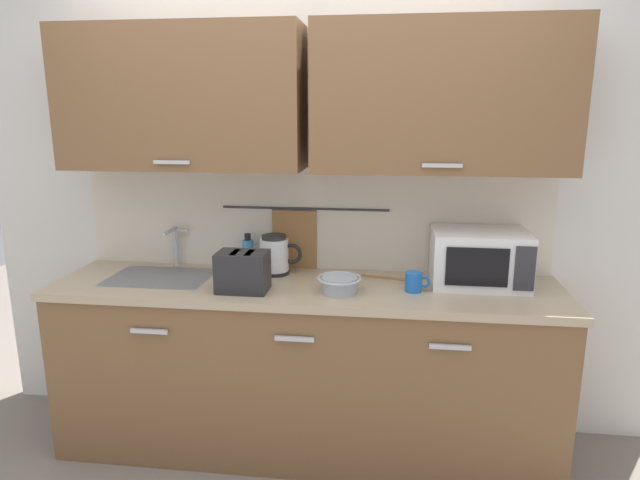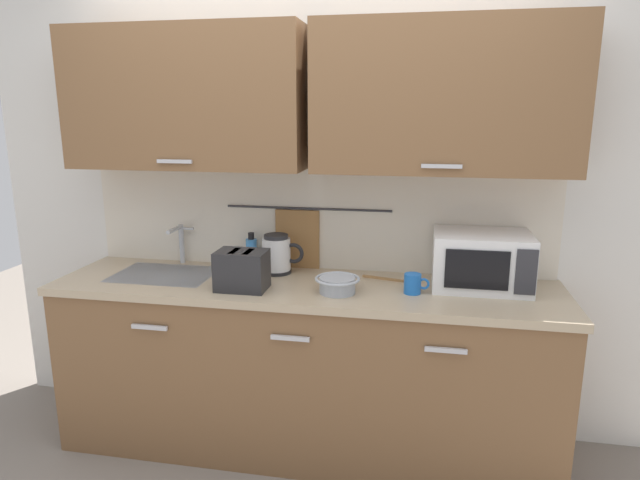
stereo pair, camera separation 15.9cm
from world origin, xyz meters
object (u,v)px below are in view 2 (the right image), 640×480
at_px(toaster, 242,270).
at_px(mug_by_kettle, 413,284).
at_px(electric_kettle, 277,254).
at_px(dish_soap_bottle, 252,252).
at_px(mug_near_sink, 233,267).
at_px(mixing_bowl, 337,284).
at_px(wooden_spoon, 395,280).
at_px(microwave, 481,260).

height_order(toaster, mug_by_kettle, toaster).
bearing_deg(electric_kettle, dish_soap_bottle, 156.43).
bearing_deg(mug_near_sink, dish_soap_bottle, 73.82).
xyz_separation_m(electric_kettle, mixing_bowl, (0.36, -0.27, -0.06)).
xyz_separation_m(mug_near_sink, mug_by_kettle, (0.93, -0.11, 0.00)).
distance_m(mixing_bowl, toaster, 0.46).
bearing_deg(toaster, electric_kettle, 72.43).
xyz_separation_m(dish_soap_bottle, wooden_spoon, (0.79, -0.10, -0.08)).
relative_size(mug_near_sink, mug_by_kettle, 1.00).
bearing_deg(mug_by_kettle, mug_near_sink, 173.07).
bearing_deg(wooden_spoon, toaster, -159.41).
xyz_separation_m(microwave, mug_by_kettle, (-0.32, -0.16, -0.09)).
bearing_deg(dish_soap_bottle, microwave, -5.80).
bearing_deg(mug_near_sink, wooden_spoon, 4.47).
height_order(dish_soap_bottle, mug_near_sink, dish_soap_bottle).
height_order(mug_near_sink, mug_by_kettle, same).
bearing_deg(wooden_spoon, mixing_bowl, -137.48).
xyz_separation_m(mixing_bowl, toaster, (-0.46, -0.03, 0.05)).
height_order(electric_kettle, dish_soap_bottle, electric_kettle).
relative_size(toaster, wooden_spoon, 0.93).
bearing_deg(microwave, mug_by_kettle, -153.72).
bearing_deg(microwave, mug_near_sink, -177.96).
bearing_deg(toaster, mug_near_sink, 120.12).
distance_m(toaster, mug_by_kettle, 0.82).
bearing_deg(microwave, mixing_bowl, -162.17).
height_order(mixing_bowl, toaster, toaster).
distance_m(mug_near_sink, wooden_spoon, 0.84).
bearing_deg(dish_soap_bottle, electric_kettle, -23.57).
distance_m(electric_kettle, mug_near_sink, 0.24).
relative_size(microwave, toaster, 1.80).
bearing_deg(mug_by_kettle, dish_soap_bottle, 162.41).
xyz_separation_m(electric_kettle, dish_soap_bottle, (-0.16, 0.07, -0.01)).
xyz_separation_m(mixing_bowl, mug_by_kettle, (0.35, 0.06, 0.00)).
distance_m(mug_near_sink, mixing_bowl, 0.60).
distance_m(mug_near_sink, toaster, 0.24).
bearing_deg(electric_kettle, toaster, -107.57).
relative_size(mixing_bowl, wooden_spoon, 0.78).
bearing_deg(mug_by_kettle, electric_kettle, 163.84).
height_order(mug_near_sink, toaster, toaster).
height_order(electric_kettle, mug_by_kettle, electric_kettle).
height_order(microwave, mug_by_kettle, microwave).
distance_m(electric_kettle, dish_soap_bottle, 0.18).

